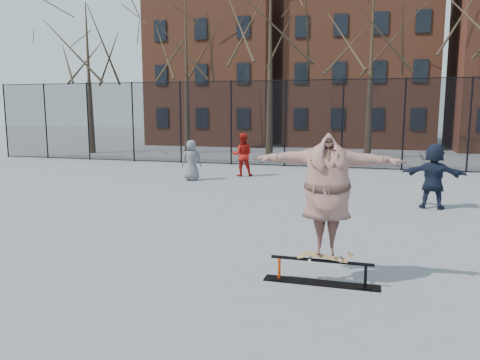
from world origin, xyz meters
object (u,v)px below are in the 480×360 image
(skater, at_px, (327,195))
(bystander_grey, at_px, (192,160))
(bystander_red, at_px, (242,155))
(skateboard, at_px, (325,257))
(skate_rail, at_px, (321,274))
(bystander_navy, at_px, (433,176))

(skater, bearing_deg, bystander_grey, 116.24)
(bystander_red, bearing_deg, skateboard, 95.01)
(skate_rail, relative_size, skater, 0.78)
(skater, bearing_deg, bystander_red, 105.64)
(skate_rail, relative_size, bystander_grey, 1.18)
(skater, bearing_deg, bystander_navy, 64.34)
(bystander_red, relative_size, bystander_navy, 0.96)
(skateboard, bearing_deg, skate_rail, 180.00)
(skater, height_order, bystander_grey, skater)
(bystander_red, height_order, bystander_navy, bystander_navy)
(bystander_navy, bearing_deg, skate_rail, 78.32)
(skate_rail, xyz_separation_m, bystander_grey, (-5.84, 9.29, 0.61))
(bystander_grey, relative_size, bystander_red, 0.89)
(skateboard, height_order, skater, skater)
(skateboard, xyz_separation_m, bystander_navy, (2.26, 6.39, 0.45))
(skateboard, xyz_separation_m, bystander_grey, (-5.90, 9.29, 0.33))
(skateboard, bearing_deg, bystander_red, 111.81)
(skate_rail, distance_m, bystander_grey, 10.99)
(skateboard, bearing_deg, skater, 180.00)
(skateboard, relative_size, skater, 0.32)
(bystander_red, bearing_deg, skate_rail, 94.75)
(skateboard, xyz_separation_m, skater, (-0.00, 0.00, 0.98))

